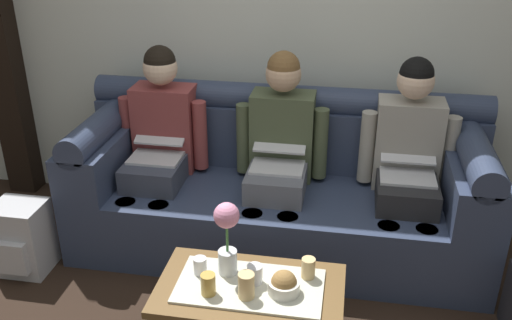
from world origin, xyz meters
TOP-DOWN VIEW (x-y plane):
  - couch at (0.00, 1.17)m, footprint 2.47×0.88m
  - person_left at (-0.75, 1.17)m, footprint 0.56×0.67m
  - person_middle at (0.00, 1.17)m, footprint 0.56×0.67m
  - person_right at (0.75, 1.17)m, footprint 0.56×0.67m
  - coffee_table at (0.00, 0.17)m, footprint 0.87×0.51m
  - flower_vase at (-0.12, 0.25)m, footprint 0.12×0.12m
  - snack_bowl at (0.16, 0.15)m, footprint 0.15×0.15m
  - cup_near_left at (0.02, 0.20)m, footprint 0.07×0.07m
  - cup_near_right at (-0.17, 0.08)m, footprint 0.07×0.07m
  - cup_far_center at (-0.25, 0.22)m, footprint 0.06×0.06m
  - cup_far_left at (0.00, 0.09)m, footprint 0.07×0.07m
  - cup_far_right at (0.26, 0.28)m, footprint 0.06×0.06m
  - backpack_left at (-1.43, 0.60)m, footprint 0.29×0.30m

SIDE VIEW (x-z plane):
  - backpack_left at x=-1.43m, z-range 0.00..0.43m
  - coffee_table at x=0.00m, z-range 0.14..0.54m
  - couch at x=0.00m, z-range -0.11..0.85m
  - snack_bowl at x=0.16m, z-range 0.39..0.51m
  - cup_far_center at x=-0.25m, z-range 0.40..0.49m
  - cup_near_left at x=0.02m, z-range 0.40..0.50m
  - cup_far_right at x=0.26m, z-range 0.40..0.51m
  - cup_near_right at x=-0.17m, z-range 0.40..0.51m
  - cup_far_left at x=0.00m, z-range 0.40..0.53m
  - flower_vase at x=-0.12m, z-range 0.44..0.81m
  - person_right at x=0.75m, z-range 0.05..1.27m
  - person_left at x=-0.75m, z-range 0.05..1.27m
  - person_middle at x=0.00m, z-range 0.05..1.27m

